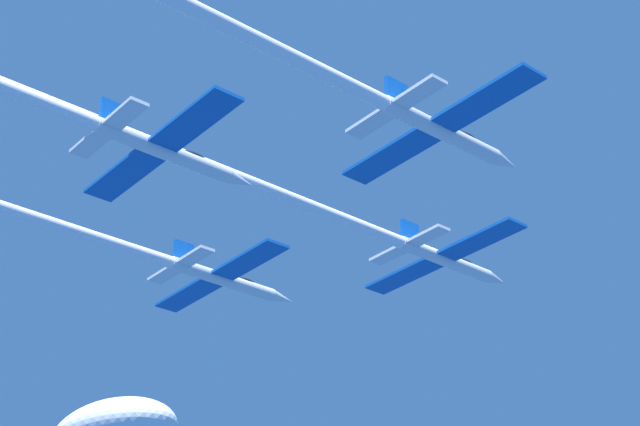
{
  "coord_description": "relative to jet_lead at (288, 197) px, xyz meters",
  "views": [
    {
      "loc": [
        60.33,
        -65.06,
        -42.69
      ],
      "look_at": [
        0.02,
        -15.46,
        -0.27
      ],
      "focal_mm": 57.99,
      "sensor_mm": 36.0,
      "label": 1
    }
  ],
  "objects": [
    {
      "name": "jet_right_wing",
      "position": [
        16.09,
        -18.07,
        -0.41
      ],
      "size": [
        19.09,
        67.66,
        3.16
      ],
      "color": "silver"
    },
    {
      "name": "jet_left_wing",
      "position": [
        -14.92,
        -14.48,
        -1.23
      ],
      "size": [
        19.09,
        62.91,
        3.16
      ],
      "color": "silver"
    },
    {
      "name": "jet_lead",
      "position": [
        0.0,
        0.0,
        0.0
      ],
      "size": [
        19.09,
        64.9,
        3.16
      ],
      "color": "silver"
    }
  ]
}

